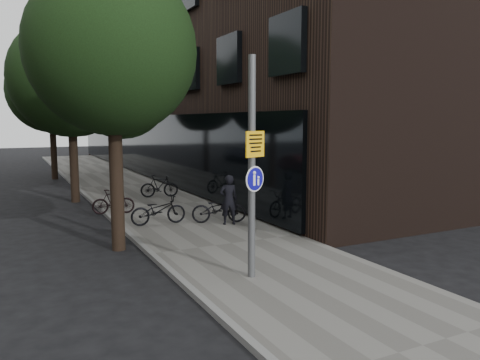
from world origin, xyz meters
TOP-DOWN VIEW (x-y plane):
  - ground at (0.00, 0.00)m, footprint 120.00×120.00m
  - sidewalk at (0.25, 10.00)m, footprint 4.50×60.00m
  - curb_edge at (-2.00, 10.00)m, footprint 0.15×60.00m
  - building_right_dark_brick at (8.50, 22.00)m, footprint 12.00×40.00m
  - street_tree_near at (-2.53, 4.64)m, footprint 4.40×4.40m
  - street_tree_mid at (-2.53, 13.14)m, footprint 5.00×5.00m
  - street_tree_far at (-2.53, 22.14)m, footprint 5.00×5.00m
  - signpost at (-0.58, 0.62)m, footprint 0.53×0.21m
  - pedestrian at (1.21, 5.53)m, footprint 0.68×0.54m
  - parked_bike_facade_near at (1.03, 5.92)m, footprint 1.91×1.20m
  - parked_bike_facade_far at (0.83, 11.93)m, footprint 1.72×0.84m
  - parked_bike_curb_near at (-0.85, 6.56)m, footprint 1.84×0.71m
  - parked_bike_curb_far at (-1.80, 9.00)m, footprint 1.56×0.68m

SIDE VIEW (x-z plane):
  - ground at x=0.00m, z-range 0.00..0.00m
  - sidewalk at x=0.25m, z-range 0.00..0.12m
  - curb_edge at x=-2.00m, z-range 0.00..0.13m
  - parked_bike_curb_far at x=-1.80m, z-range 0.12..1.03m
  - parked_bike_facade_near at x=1.03m, z-range 0.12..1.07m
  - parked_bike_curb_near at x=-0.85m, z-range 0.12..1.07m
  - parked_bike_facade_far at x=0.83m, z-range 0.12..1.11m
  - pedestrian at x=1.21m, z-range 0.12..1.76m
  - signpost at x=-0.58m, z-range 0.14..4.87m
  - street_tree_near at x=-2.53m, z-range 1.36..8.86m
  - street_tree_mid at x=-2.53m, z-range 1.21..9.01m
  - street_tree_far at x=-2.53m, z-range 1.21..9.01m
  - building_right_dark_brick at x=8.50m, z-range 0.00..18.00m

